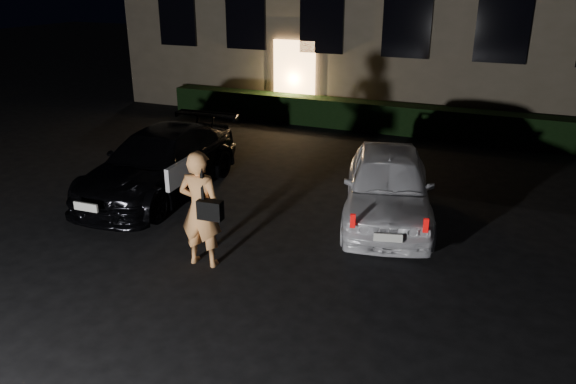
% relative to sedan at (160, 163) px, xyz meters
% --- Properties ---
extents(ground, '(80.00, 80.00, 0.00)m').
position_rel_sedan_xyz_m(ground, '(3.53, -3.60, -0.67)').
color(ground, black).
rests_on(ground, ground).
extents(hedge, '(15.00, 0.70, 0.85)m').
position_rel_sedan_xyz_m(hedge, '(3.53, 6.90, -0.25)').
color(hedge, black).
rests_on(hedge, ground).
extents(sedan, '(2.19, 4.79, 1.34)m').
position_rel_sedan_xyz_m(sedan, '(0.00, 0.00, 0.00)').
color(sedan, black).
rests_on(sedan, ground).
extents(hatch, '(2.56, 4.29, 1.37)m').
position_rel_sedan_xyz_m(hatch, '(4.81, 0.55, 0.01)').
color(hatch, white).
rests_on(hatch, ground).
extents(man, '(0.82, 0.52, 1.93)m').
position_rel_sedan_xyz_m(man, '(2.53, -2.44, 0.29)').
color(man, '#EC9B55').
rests_on(man, ground).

